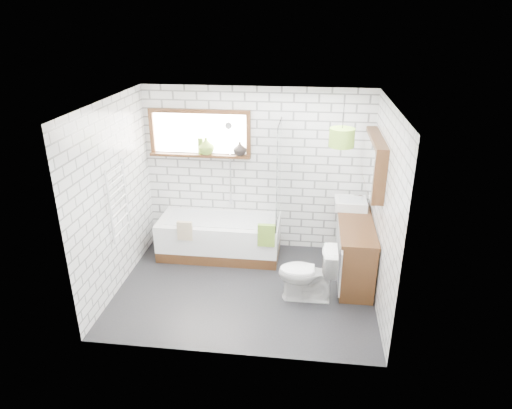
# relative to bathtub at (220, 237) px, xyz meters

# --- Properties ---
(floor) EXTENTS (3.40, 2.60, 0.01)m
(floor) POSITION_rel_bathtub_xyz_m (0.52, -0.90, -0.30)
(floor) COLOR black
(floor) RESTS_ON ground
(ceiling) EXTENTS (3.40, 2.60, 0.01)m
(ceiling) POSITION_rel_bathtub_xyz_m (0.52, -0.90, 2.21)
(ceiling) COLOR white
(ceiling) RESTS_ON ground
(wall_back) EXTENTS (3.40, 0.01, 2.50)m
(wall_back) POSITION_rel_bathtub_xyz_m (0.52, 0.40, 0.96)
(wall_back) COLOR white
(wall_back) RESTS_ON ground
(wall_front) EXTENTS (3.40, 0.01, 2.50)m
(wall_front) POSITION_rel_bathtub_xyz_m (0.52, -2.21, 0.96)
(wall_front) COLOR white
(wall_front) RESTS_ON ground
(wall_left) EXTENTS (0.01, 2.60, 2.50)m
(wall_left) POSITION_rel_bathtub_xyz_m (-1.18, -0.90, 0.96)
(wall_left) COLOR white
(wall_left) RESTS_ON ground
(wall_right) EXTENTS (0.01, 2.60, 2.50)m
(wall_right) POSITION_rel_bathtub_xyz_m (2.23, -0.90, 0.96)
(wall_right) COLOR white
(wall_right) RESTS_ON ground
(window) EXTENTS (1.52, 0.16, 0.68)m
(window) POSITION_rel_bathtub_xyz_m (-0.33, 0.36, 1.51)
(window) COLOR #361D0F
(window) RESTS_ON wall_back
(towel_radiator) EXTENTS (0.06, 0.52, 1.00)m
(towel_radiator) POSITION_rel_bathtub_xyz_m (-1.14, -0.90, 0.91)
(towel_radiator) COLOR white
(towel_radiator) RESTS_ON wall_left
(mirror_cabinet) EXTENTS (0.16, 1.20, 0.70)m
(mirror_cabinet) POSITION_rel_bathtub_xyz_m (2.14, -0.30, 1.36)
(mirror_cabinet) COLOR #361D0F
(mirror_cabinet) RESTS_ON wall_right
(shower_riser) EXTENTS (0.02, 0.02, 1.30)m
(shower_riser) POSITION_rel_bathtub_xyz_m (0.12, 0.36, 1.06)
(shower_riser) COLOR silver
(shower_riser) RESTS_ON wall_back
(bathtub) EXTENTS (1.81, 0.80, 0.58)m
(bathtub) POSITION_rel_bathtub_xyz_m (0.00, 0.00, 0.00)
(bathtub) COLOR white
(bathtub) RESTS_ON floor
(shower_screen) EXTENTS (0.02, 0.72, 1.50)m
(shower_screen) POSITION_rel_bathtub_xyz_m (0.88, 0.00, 1.04)
(shower_screen) COLOR white
(shower_screen) RESTS_ON bathtub
(towel_green) EXTENTS (0.24, 0.07, 0.33)m
(towel_green) POSITION_rel_bathtub_xyz_m (0.75, -0.40, 0.27)
(towel_green) COLOR olive
(towel_green) RESTS_ON bathtub
(towel_beige) EXTENTS (0.22, 0.05, 0.28)m
(towel_beige) POSITION_rel_bathtub_xyz_m (-0.42, -0.40, 0.27)
(towel_beige) COLOR tan
(towel_beige) RESTS_ON bathtub
(vanity) EXTENTS (0.47, 1.45, 0.83)m
(vanity) POSITION_rel_bathtub_xyz_m (1.99, -0.39, 0.12)
(vanity) COLOR #361D0F
(vanity) RESTS_ON floor
(basin) EXTENTS (0.45, 0.39, 0.13)m
(basin) POSITION_rel_bathtub_xyz_m (1.93, 0.11, 0.60)
(basin) COLOR white
(basin) RESTS_ON vanity
(tap) EXTENTS (0.03, 0.03, 0.14)m
(tap) POSITION_rel_bathtub_xyz_m (2.09, 0.11, 0.66)
(tap) COLOR silver
(tap) RESTS_ON vanity
(toilet) EXTENTS (0.42, 0.73, 0.75)m
(toilet) POSITION_rel_bathtub_xyz_m (1.35, -1.03, 0.08)
(toilet) COLOR white
(toilet) RESTS_ON floor
(vase_olive) EXTENTS (0.25, 0.25, 0.25)m
(vase_olive) POSITION_rel_bathtub_xyz_m (-0.23, 0.33, 1.31)
(vase_olive) COLOR olive
(vase_olive) RESTS_ON window
(vase_dark) EXTENTS (0.22, 0.22, 0.20)m
(vase_dark) POSITION_rel_bathtub_xyz_m (0.28, 0.33, 1.29)
(vase_dark) COLOR black
(vase_dark) RESTS_ON window
(bottle) EXTENTS (0.08, 0.08, 0.24)m
(bottle) POSITION_rel_bathtub_xyz_m (-0.32, 0.33, 1.31)
(bottle) COLOR olive
(bottle) RESTS_ON window
(pendant) EXTENTS (0.30, 0.30, 0.22)m
(pendant) POSITION_rel_bathtub_xyz_m (1.67, -0.78, 1.81)
(pendant) COLOR olive
(pendant) RESTS_ON ceiling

